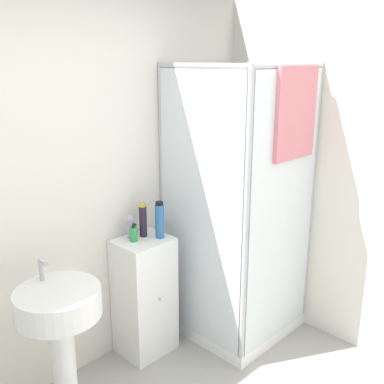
{
  "coord_description": "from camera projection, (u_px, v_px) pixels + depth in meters",
  "views": [
    {
      "loc": [
        -1.23,
        -0.73,
        2.05
      ],
      "look_at": [
        0.71,
        1.18,
        1.24
      ],
      "focal_mm": 42.0,
      "sensor_mm": 36.0,
      "label": 1
    }
  ],
  "objects": [
    {
      "name": "sink",
      "position": [
        60.0,
        322.0,
        2.45
      ],
      "size": [
        0.46,
        0.46,
        1.0
      ],
      "color": "white",
      "rests_on": "ground_plane"
    },
    {
      "name": "lotion_bottle_white",
      "position": [
        130.0,
        229.0,
        3.07
      ],
      "size": [
        0.05,
        0.05,
        0.16
      ],
      "color": "#B299C6",
      "rests_on": "vanity_cabinet"
    },
    {
      "name": "shampoo_bottle_tall_black",
      "position": [
        143.0,
        220.0,
        3.09
      ],
      "size": [
        0.05,
        0.05,
        0.24
      ],
      "color": "#281E33",
      "rests_on": "vanity_cabinet"
    },
    {
      "name": "shower_enclosure",
      "position": [
        239.0,
        259.0,
        3.36
      ],
      "size": [
        0.81,
        0.84,
        2.03
      ],
      "color": "white",
      "rests_on": "ground_plane"
    },
    {
      "name": "shampoo_bottle_blue",
      "position": [
        160.0,
        220.0,
        3.06
      ],
      "size": [
        0.06,
        0.06,
        0.26
      ],
      "color": "#2D66A3",
      "rests_on": "vanity_cabinet"
    },
    {
      "name": "vanity_cabinet",
      "position": [
        145.0,
        296.0,
        3.19
      ],
      "size": [
        0.37,
        0.33,
        0.87
      ],
      "color": "white",
      "rests_on": "ground_plane"
    },
    {
      "name": "wall_back",
      "position": [
        49.0,
        197.0,
        2.7
      ],
      "size": [
        6.4,
        0.06,
        2.5
      ],
      "primitive_type": "cube",
      "color": "silver",
      "rests_on": "ground_plane"
    },
    {
      "name": "soap_dispenser",
      "position": [
        134.0,
        234.0,
        3.02
      ],
      "size": [
        0.06,
        0.06,
        0.13
      ],
      "color": "green",
      "rests_on": "vanity_cabinet"
    }
  ]
}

